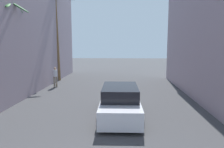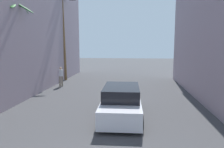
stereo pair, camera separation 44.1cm
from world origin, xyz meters
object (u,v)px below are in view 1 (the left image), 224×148
at_px(car_lead, 120,102).
at_px(pedestrian_far_left, 55,76).
at_px(traffic_light_mast, 8,25).
at_px(palm_tree_far_left, 56,30).
at_px(palm_tree_mid_left, 12,38).

xyz_separation_m(car_lead, pedestrian_far_left, (-5.62, 7.25, 0.27)).
relative_size(traffic_light_mast, palm_tree_far_left, 0.75).
height_order(palm_tree_mid_left, pedestrian_far_left, palm_tree_mid_left).
bearing_deg(traffic_light_mast, pedestrian_far_left, 95.52).
bearing_deg(pedestrian_far_left, car_lead, -52.22).
xyz_separation_m(car_lead, palm_tree_mid_left, (-6.70, 2.44, 3.28)).
bearing_deg(car_lead, traffic_light_mast, -162.12).
relative_size(palm_tree_mid_left, pedestrian_far_left, 3.65).
height_order(traffic_light_mast, car_lead, traffic_light_mast).
bearing_deg(palm_tree_far_left, palm_tree_mid_left, -91.64).
distance_m(palm_tree_mid_left, palm_tree_far_left, 8.35).
distance_m(car_lead, pedestrian_far_left, 9.17).
bearing_deg(traffic_light_mast, palm_tree_far_left, 97.89).
relative_size(traffic_light_mast, palm_tree_mid_left, 1.02).
relative_size(palm_tree_far_left, pedestrian_far_left, 5.00).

